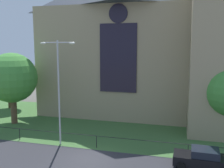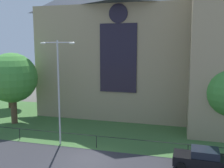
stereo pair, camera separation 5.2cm
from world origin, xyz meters
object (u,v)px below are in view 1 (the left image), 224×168
Objects in this scene: tree_left_far at (9,73)px; parked_car_black at (203,158)px; church_building at (133,37)px; tree_left_near at (12,78)px; streetlamp_near at (59,81)px.

parked_car_black is at bearing -26.08° from tree_left_far.
tree_left_near is at bearing -144.53° from church_building.
streetlamp_near is at bearing -29.71° from tree_left_near.
parked_car_black is at bearing -16.83° from tree_left_near.
tree_left_far is at bearing -171.96° from church_building.
tree_left_near is 1.96× the size of parked_car_black.
tree_left_near is 0.87× the size of streetlamp_near.
church_building is at bearing 35.47° from tree_left_near.
tree_left_near reaches higher than parked_car_black.
church_building reaches higher than tree_left_near.
tree_left_near reaches higher than tree_left_far.
church_building is 16.25m from tree_left_near.
tree_left_far is at bearing 140.46° from streetlamp_near.
parked_car_black is (20.85, -6.31, -4.69)m from tree_left_near.
streetlamp_near is at bearing -107.39° from church_building.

